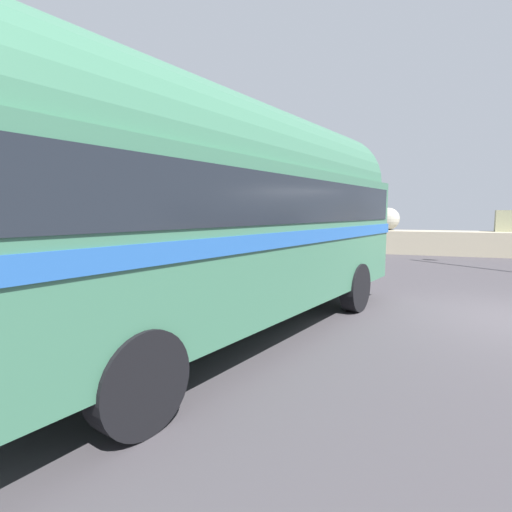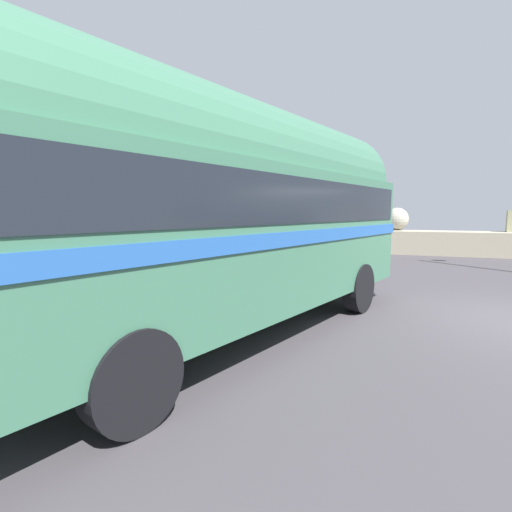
# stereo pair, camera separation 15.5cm
# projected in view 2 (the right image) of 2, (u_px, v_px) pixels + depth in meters

# --- Properties ---
(breakwater) EXTENTS (31.36, 2.29, 2.47)m
(breakwater) POSITION_uv_depth(u_px,v_px,m) (456.00, 239.00, 17.67)
(breakwater) COLOR gray
(breakwater) RESTS_ON ground
(vintage_coach) EXTENTS (4.69, 8.91, 3.70)m
(vintage_coach) POSITION_uv_depth(u_px,v_px,m) (229.00, 208.00, 5.97)
(vintage_coach) COLOR black
(vintage_coach) RESTS_ON ground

